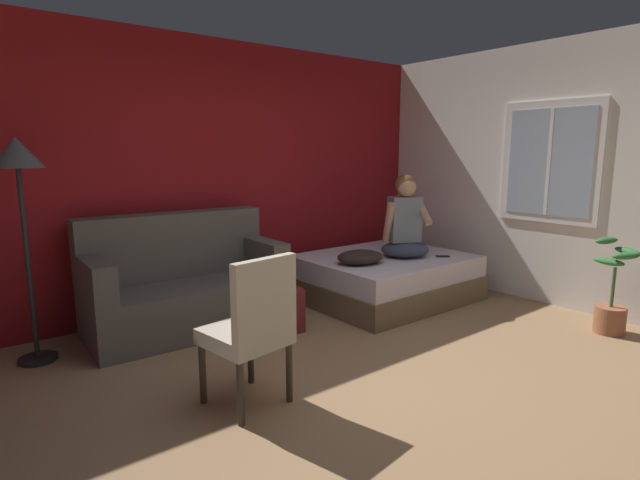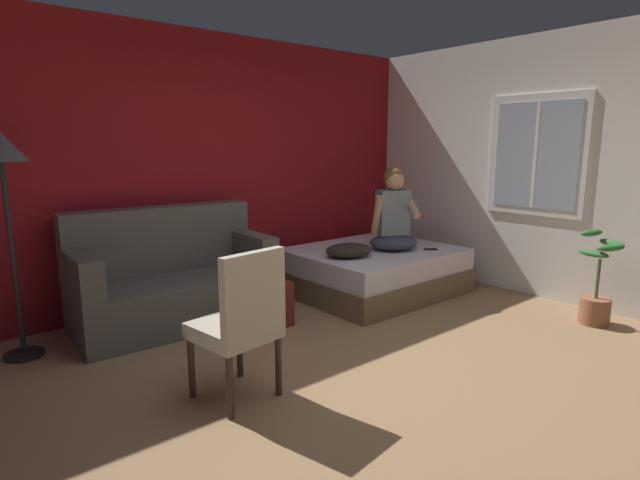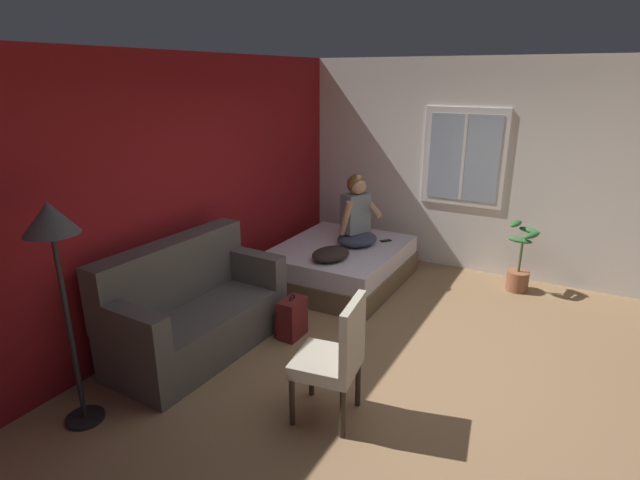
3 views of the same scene
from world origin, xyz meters
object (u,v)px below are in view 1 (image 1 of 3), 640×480
object	(u,v)px
bed	(385,277)
couch	(184,286)
throw_pillow	(360,257)
potted_plant	(612,300)
cell_phone	(443,256)
side_chair	(252,326)
person_seated	(405,224)
backpack	(285,312)
floor_lamp	(19,175)

from	to	relation	value
bed	couch	xyz separation A→B (m)	(-2.10, 0.49, 0.16)
throw_pillow	potted_plant	size ratio (longest dim) A/B	0.56
throw_pillow	cell_phone	size ratio (longest dim) A/B	3.33
bed	side_chair	xyz separation A→B (m)	(-2.35, -1.13, 0.30)
side_chair	bed	bearing A→B (deg)	25.75
couch	person_seated	world-z (taller)	person_seated
side_chair	throw_pillow	world-z (taller)	side_chair
couch	cell_phone	world-z (taller)	couch
backpack	floor_lamp	bearing A→B (deg)	159.22
backpack	cell_phone	bearing A→B (deg)	-6.82
cell_phone	potted_plant	size ratio (longest dim) A/B	0.17
bed	potted_plant	size ratio (longest dim) A/B	2.03
bed	side_chair	bearing A→B (deg)	-154.25
floor_lamp	couch	bearing A→B (deg)	-0.73
backpack	cell_phone	distance (m)	1.93
side_chair	backpack	world-z (taller)	side_chair
couch	person_seated	bearing A→B (deg)	-15.90
couch	cell_phone	xyz separation A→B (m)	(2.54, -0.91, 0.09)
floor_lamp	potted_plant	size ratio (longest dim) A/B	2.00
bed	floor_lamp	bearing A→B (deg)	171.30
couch	floor_lamp	bearing A→B (deg)	179.27
person_seated	floor_lamp	distance (m)	3.54
floor_lamp	person_seated	bearing A→B (deg)	-10.75
bed	side_chair	distance (m)	2.63
side_chair	cell_phone	world-z (taller)	side_chair
couch	cell_phone	bearing A→B (deg)	-19.72
potted_plant	couch	bearing A→B (deg)	139.58
person_seated	backpack	world-z (taller)	person_seated
backpack	cell_phone	size ratio (longest dim) A/B	3.18
person_seated	couch	bearing A→B (deg)	164.10
bed	potted_plant	xyz separation A→B (m)	(0.81, -1.99, 0.07)
floor_lamp	backpack	bearing A→B (deg)	-20.78
bed	cell_phone	bearing A→B (deg)	-43.81
cell_phone	potted_plant	xyz separation A→B (m)	(0.37, -1.57, -0.18)
throw_pillow	cell_phone	distance (m)	0.98
cell_phone	floor_lamp	size ratio (longest dim) A/B	0.08
potted_plant	floor_lamp	bearing A→B (deg)	148.75
backpack	potted_plant	bearing A→B (deg)	-38.36
bed	backpack	bearing A→B (deg)	-172.45
side_chair	throw_pillow	bearing A→B (deg)	28.60
person_seated	floor_lamp	xyz separation A→B (m)	(-3.43, 0.65, 0.59)
side_chair	backpack	bearing A→B (deg)	46.50
cell_phone	throw_pillow	bearing A→B (deg)	-67.20
side_chair	potted_plant	bearing A→B (deg)	-15.11
couch	potted_plant	xyz separation A→B (m)	(2.91, -2.48, -0.09)
side_chair	person_seated	bearing A→B (deg)	21.69
backpack	throw_pillow	world-z (taller)	throw_pillow
couch	person_seated	xyz separation A→B (m)	(2.23, -0.64, 0.44)
side_chair	floor_lamp	bearing A→B (deg)	120.04
bed	floor_lamp	world-z (taller)	floor_lamp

